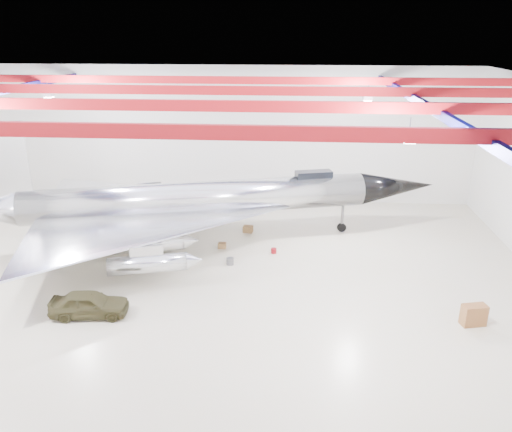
{
  "coord_description": "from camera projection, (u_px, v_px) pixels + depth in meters",
  "views": [
    {
      "loc": [
        5.69,
        -25.18,
        13.56
      ],
      "look_at": [
        3.53,
        2.0,
        3.36
      ],
      "focal_mm": 35.0,
      "sensor_mm": 36.0,
      "label": 1
    }
  ],
  "objects": [
    {
      "name": "floor",
      "position": [
        192.0,
        281.0,
        28.69
      ],
      "size": [
        40.0,
        40.0,
        0.0
      ],
      "primitive_type": "plane",
      "color": "beige",
      "rests_on": "ground"
    },
    {
      "name": "wall_back",
      "position": [
        226.0,
        135.0,
        40.76
      ],
      "size": [
        40.0,
        0.0,
        40.0
      ],
      "primitive_type": "plane",
      "rotation": [
        1.57,
        0.0,
        0.0
      ],
      "color": "silver",
      "rests_on": "floor"
    },
    {
      "name": "ceiling",
      "position": [
        182.0,
        85.0,
        24.83
      ],
      "size": [
        40.0,
        40.0,
        0.0
      ],
      "primitive_type": "plane",
      "rotation": [
        3.14,
        0.0,
        0.0
      ],
      "color": "#0A0F38",
      "rests_on": "wall_back"
    },
    {
      "name": "ceiling_structure",
      "position": [
        183.0,
        98.0,
        25.07
      ],
      "size": [
        39.5,
        29.5,
        1.08
      ],
      "color": "maroon",
      "rests_on": "ceiling"
    },
    {
      "name": "jet_aircraft",
      "position": [
        198.0,
        203.0,
        33.0
      ],
      "size": [
        30.81,
        21.95,
        8.55
      ],
      "rotation": [
        0.0,
        0.0,
        0.26
      ],
      "color": "silver",
      "rests_on": "floor"
    },
    {
      "name": "jeep",
      "position": [
        89.0,
        304.0,
        25.01
      ],
      "size": [
        4.03,
        1.99,
        1.32
      ],
      "primitive_type": "imported",
      "rotation": [
        0.0,
        0.0,
        1.69
      ],
      "color": "#3A361D",
      "rests_on": "floor"
    },
    {
      "name": "desk",
      "position": [
        474.0,
        315.0,
        24.27
      ],
      "size": [
        1.28,
        0.84,
        1.07
      ],
      "primitive_type": "cube",
      "rotation": [
        0.0,
        0.0,
        0.23
      ],
      "color": "brown",
      "rests_on": "floor"
    },
    {
      "name": "crate_ply",
      "position": [
        107.0,
        247.0,
        32.63
      ],
      "size": [
        0.62,
        0.52,
        0.41
      ],
      "primitive_type": "cube",
      "rotation": [
        0.0,
        0.0,
        0.09
      ],
      "color": "olive",
      "rests_on": "floor"
    },
    {
      "name": "toolbox_red",
      "position": [
        161.0,
        226.0,
        36.28
      ],
      "size": [
        0.57,
        0.52,
        0.32
      ],
      "primitive_type": "cube",
      "rotation": [
        0.0,
        0.0,
        0.41
      ],
      "color": "maroon",
      "rests_on": "floor"
    },
    {
      "name": "engine_drum",
      "position": [
        230.0,
        261.0,
        30.65
      ],
      "size": [
        0.6,
        0.6,
        0.42
      ],
      "primitive_type": "cylinder",
      "rotation": [
        0.0,
        0.0,
        -0.38
      ],
      "color": "#59595B",
      "rests_on": "floor"
    },
    {
      "name": "parts_bin",
      "position": [
        248.0,
        229.0,
        35.55
      ],
      "size": [
        0.74,
        0.63,
        0.46
      ],
      "primitive_type": "cube",
      "rotation": [
        0.0,
        0.0,
        -0.18
      ],
      "color": "olive",
      "rests_on": "floor"
    },
    {
      "name": "crate_small",
      "position": [
        92.0,
        236.0,
        34.63
      ],
      "size": [
        0.46,
        0.41,
        0.27
      ],
      "primitive_type": "cube",
      "rotation": [
        0.0,
        0.0,
        0.29
      ],
      "color": "#59595B",
      "rests_on": "floor"
    },
    {
      "name": "tool_chest",
      "position": [
        274.0,
        251.0,
        32.22
      ],
      "size": [
        0.37,
        0.37,
        0.33
      ],
      "primitive_type": "cylinder",
      "rotation": [
        0.0,
        0.0,
        0.03
      ],
      "color": "maroon",
      "rests_on": "floor"
    },
    {
      "name": "oil_barrel",
      "position": [
        222.0,
        245.0,
        32.96
      ],
      "size": [
        0.52,
        0.42,
        0.36
      ],
      "primitive_type": "cube",
      "rotation": [
        0.0,
        0.0,
        -0.02
      ],
      "color": "olive",
      "rests_on": "floor"
    },
    {
      "name": "spares_box",
      "position": [
        219.0,
        217.0,
        37.91
      ],
      "size": [
        0.44,
        0.44,
        0.38
      ],
      "primitive_type": "cylinder",
      "rotation": [
        0.0,
        0.0,
        -0.06
      ],
      "color": "#59595B",
      "rests_on": "floor"
    }
  ]
}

